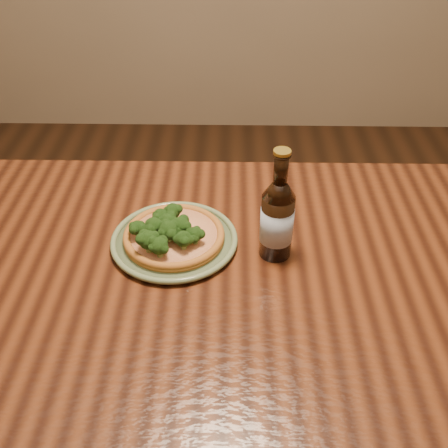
{
  "coord_description": "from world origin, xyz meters",
  "views": [
    {
      "loc": [
        0.12,
        -0.75,
        1.53
      ],
      "look_at": [
        0.1,
        0.17,
        0.82
      ],
      "focal_mm": 42.0,
      "sensor_mm": 36.0,
      "label": 1
    }
  ],
  "objects_px": {
    "table": "(180,298)",
    "pizza": "(172,234)",
    "plate": "(174,240)",
    "beer_bottle": "(277,218)"
  },
  "relations": [
    {
      "from": "pizza",
      "to": "beer_bottle",
      "type": "xyz_separation_m",
      "value": [
        0.23,
        -0.02,
        0.07
      ]
    },
    {
      "from": "table",
      "to": "pizza",
      "type": "xyz_separation_m",
      "value": [
        -0.02,
        0.08,
        0.12
      ]
    },
    {
      "from": "pizza",
      "to": "beer_bottle",
      "type": "distance_m",
      "value": 0.24
    },
    {
      "from": "table",
      "to": "beer_bottle",
      "type": "relative_size",
      "value": 6.04
    },
    {
      "from": "table",
      "to": "plate",
      "type": "bearing_deg",
      "value": 100.48
    },
    {
      "from": "pizza",
      "to": "table",
      "type": "bearing_deg",
      "value": -76.3
    },
    {
      "from": "table",
      "to": "pizza",
      "type": "height_order",
      "value": "pizza"
    },
    {
      "from": "beer_bottle",
      "to": "table",
      "type": "bearing_deg",
      "value": -167.92
    },
    {
      "from": "plate",
      "to": "beer_bottle",
      "type": "bearing_deg",
      "value": -6.96
    },
    {
      "from": "plate",
      "to": "beer_bottle",
      "type": "height_order",
      "value": "beer_bottle"
    }
  ]
}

